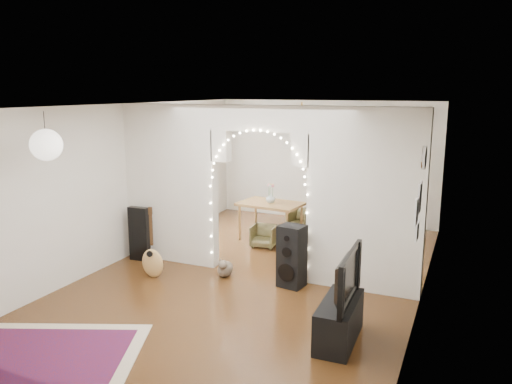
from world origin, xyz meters
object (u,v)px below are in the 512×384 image
at_px(bookcase, 349,192).
at_px(dining_chair_right, 301,220).
at_px(acoustic_guitar, 152,252).
at_px(floor_speaker, 292,256).
at_px(media_console, 339,321).
at_px(dining_table, 271,206).
at_px(dining_chair_left, 264,236).

xyz_separation_m(bookcase, dining_chair_right, (-0.79, -0.88, -0.51)).
height_order(acoustic_guitar, dining_chair_right, acoustic_guitar).
bearing_deg(bookcase, floor_speaker, -79.58).
height_order(media_console, dining_chair_right, media_console).
bearing_deg(dining_table, floor_speaker, -54.09).
relative_size(dining_chair_left, dining_chair_right, 0.91).
bearing_deg(dining_chair_right, floor_speaker, -59.47).
distance_m(acoustic_guitar, dining_chair_left, 2.40).
relative_size(bookcase, dining_table, 1.17).
height_order(dining_chair_left, dining_chair_right, dining_chair_right).
bearing_deg(dining_chair_right, bookcase, 62.94).
xyz_separation_m(acoustic_guitar, dining_chair_left, (1.01, 2.16, -0.21)).
distance_m(bookcase, dining_chair_left, 2.50).
bearing_deg(acoustic_guitar, media_console, -31.17).
relative_size(acoustic_guitar, media_console, 0.97).
height_order(acoustic_guitar, media_console, acoustic_guitar).
bearing_deg(floor_speaker, media_console, -42.27).
bearing_deg(dining_chair_left, bookcase, 58.44).
height_order(acoustic_guitar, dining_table, acoustic_guitar).
bearing_deg(dining_chair_left, dining_chair_right, 71.89).
bearing_deg(dining_table, bookcase, 62.71).
height_order(floor_speaker, dining_chair_left, floor_speaker).
xyz_separation_m(media_console, dining_table, (-2.27, 3.46, 0.43)).
bearing_deg(bookcase, media_console, -67.95).
bearing_deg(bookcase, dining_chair_right, -122.06).
height_order(dining_table, dining_chair_right, dining_table).
distance_m(media_console, dining_table, 4.15).
height_order(media_console, bookcase, bookcase).
height_order(acoustic_guitar, bookcase, bookcase).
distance_m(acoustic_guitar, dining_table, 2.81).
xyz_separation_m(dining_table, dining_chair_right, (0.36, 0.85, -0.45)).
height_order(bookcase, dining_chair_left, bookcase).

